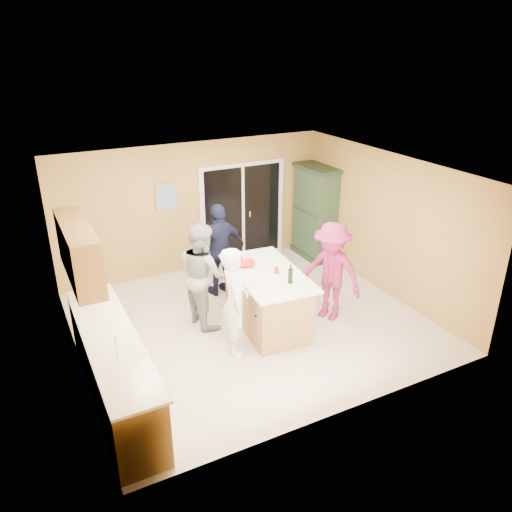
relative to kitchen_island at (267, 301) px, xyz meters
name	(u,v)px	position (x,y,z in m)	size (l,w,h in m)	color
floor	(251,322)	(-0.19, 0.20, -0.46)	(5.50, 5.50, 0.00)	beige
ceiling	(250,171)	(-0.19, 0.20, 2.14)	(5.50, 5.00, 0.10)	white
wall_back	(194,208)	(-0.19, 2.70, 0.84)	(5.50, 0.10, 2.60)	#E7C45F
wall_front	(346,325)	(-0.19, -2.30, 0.84)	(5.50, 0.10, 2.60)	#E7C45F
wall_left	(69,288)	(-2.94, 0.20, 0.84)	(0.10, 5.00, 2.60)	#E7C45F
wall_right	(386,224)	(2.56, 0.20, 0.84)	(0.10, 5.00, 2.60)	#E7C45F
left_cabinet_run	(116,375)	(-2.64, -0.85, 0.00)	(0.65, 3.05, 1.24)	#A4723F
upper_cabinets	(79,252)	(-2.77, 0.00, 1.41)	(0.35, 1.60, 0.75)	#A4723F
sliding_door	(243,212)	(0.86, 2.67, 0.59)	(1.90, 0.07, 2.10)	silver
framed_picture	(167,197)	(-0.74, 2.68, 1.14)	(0.46, 0.04, 0.56)	#AC7F56
kitchen_island	(267,301)	(0.00, 0.00, 0.00)	(1.18, 1.95, 0.98)	#A4723F
green_hutch	(315,214)	(2.30, 2.10, 0.51)	(0.57, 1.08, 1.99)	#1F3324
woman_white	(235,301)	(-0.76, -0.41, 0.38)	(0.62, 0.41, 1.69)	white
woman_grey	(202,274)	(-0.87, 0.60, 0.41)	(0.85, 0.66, 1.75)	#969698
woman_navy	(220,250)	(-0.21, 1.42, 0.41)	(1.02, 0.42, 1.74)	#171733
woman_magenta	(331,272)	(1.08, -0.24, 0.39)	(1.10, 0.63, 1.71)	#922052
serving_bowl	(246,264)	(-0.20, 0.36, 0.56)	(0.29, 0.29, 0.07)	red
tulip_vase	(91,288)	(-2.64, 0.35, 0.69)	(0.22, 0.15, 0.42)	#AA1116
tumbler_near	(277,270)	(0.10, -0.12, 0.58)	(0.08, 0.08, 0.11)	red
tumbler_far	(240,260)	(-0.23, 0.52, 0.58)	(0.08, 0.08, 0.11)	red
wine_bottle	(290,276)	(0.13, -0.50, 0.64)	(0.07, 0.07, 0.31)	black
white_plate	(297,279)	(0.27, -0.46, 0.53)	(0.23, 0.23, 0.02)	white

